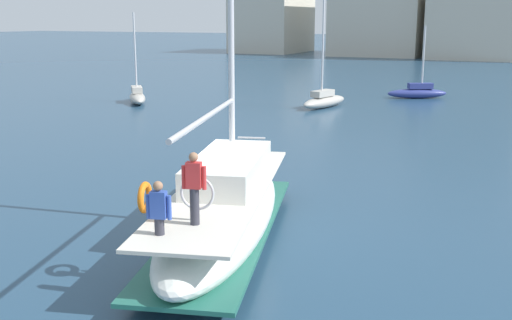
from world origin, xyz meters
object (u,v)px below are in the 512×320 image
(moored_catamaran, at_px, (417,92))
(moored_cutter_left, at_px, (324,100))
(moored_sloop_near, at_px, (137,96))
(main_sailboat, at_px, (224,209))

(moored_catamaran, bearing_deg, moored_cutter_left, -122.14)
(moored_sloop_near, height_order, moored_catamaran, moored_sloop_near)
(moored_sloop_near, bearing_deg, moored_cutter_left, 15.00)
(moored_catamaran, bearing_deg, moored_sloop_near, -147.84)
(moored_cutter_left, bearing_deg, main_sailboat, -77.20)
(main_sailboat, distance_m, moored_catamaran, 32.06)
(moored_sloop_near, distance_m, moored_cutter_left, 12.90)
(moored_catamaran, xyz_separation_m, moored_cutter_left, (-4.67, -7.43, 0.05))
(moored_sloop_near, xyz_separation_m, moored_cutter_left, (12.46, 3.34, 0.03))
(moored_sloop_near, bearing_deg, main_sailboat, -49.68)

